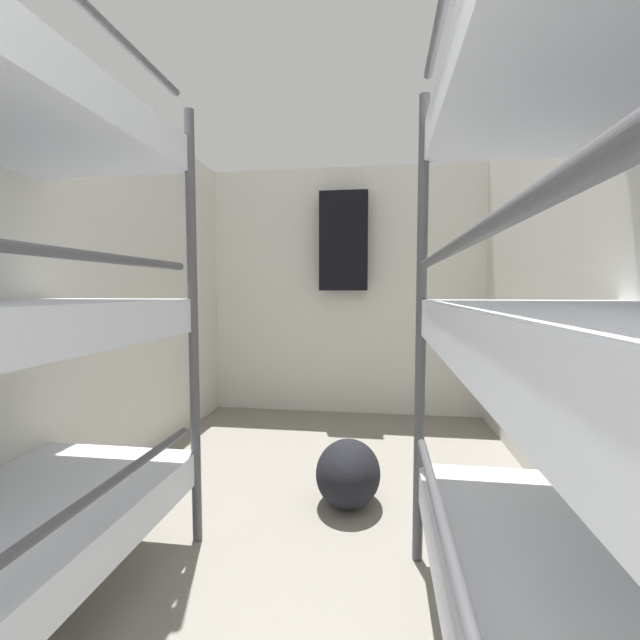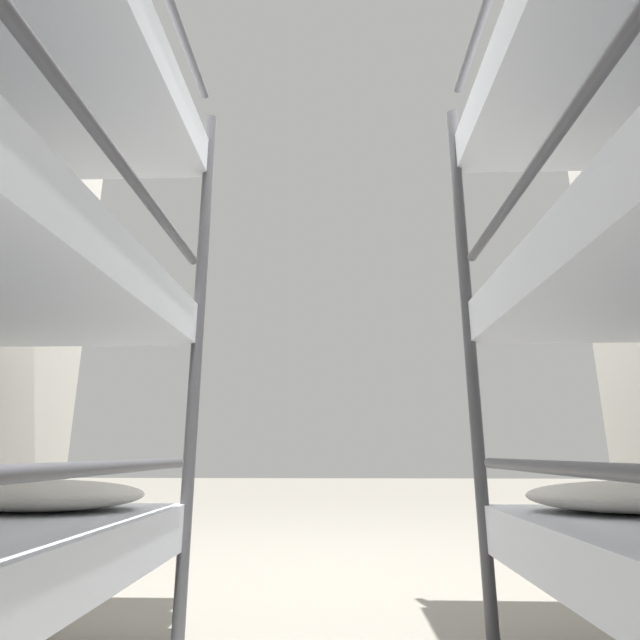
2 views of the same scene
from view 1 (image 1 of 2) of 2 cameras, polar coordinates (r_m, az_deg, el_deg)
wall_left at (r=2.42m, az=-35.01°, el=2.85°), size 0.06×4.72×2.33m
wall_back at (r=4.11m, az=3.42°, el=3.75°), size 2.69×0.06×2.33m
duffel_bag at (r=2.50m, az=3.77°, el=-19.68°), size 0.35×0.45×0.35m
hanging_coat at (r=3.98m, az=3.17°, el=10.44°), size 0.44×0.12×0.90m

